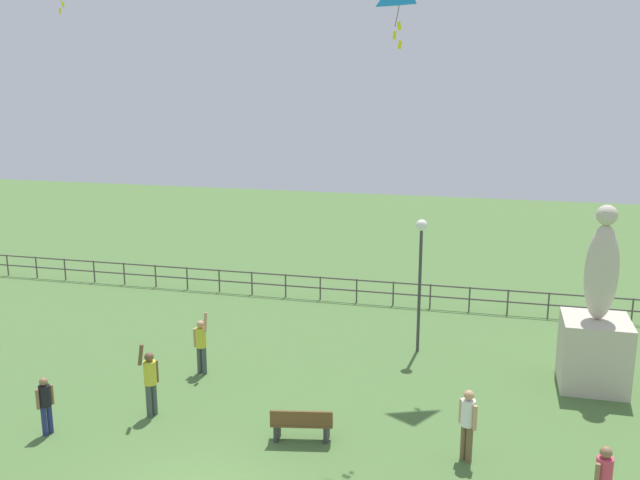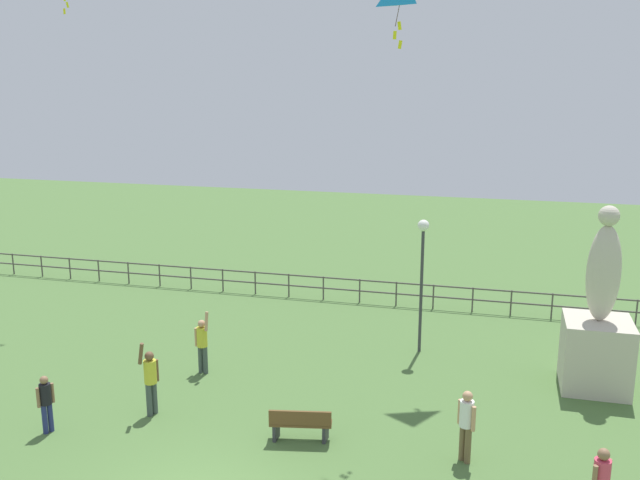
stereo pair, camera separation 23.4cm
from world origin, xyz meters
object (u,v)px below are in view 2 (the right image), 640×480
at_px(person_0, 150,378).
at_px(person_2, 466,421).
at_px(person_1, 202,342).
at_px(person_3, 46,400).
at_px(statue_monument, 598,335).
at_px(park_bench, 301,424).
at_px(lamppost, 422,257).

bearing_deg(person_0, person_2, -1.68).
relative_size(person_0, person_2, 1.18).
relative_size(person_1, person_2, 1.13).
bearing_deg(person_1, person_3, -117.72).
height_order(person_0, person_1, person_0).
bearing_deg(person_3, statue_monument, 24.86).
bearing_deg(person_2, statue_monument, 56.12).
bearing_deg(statue_monument, person_2, -123.88).
relative_size(park_bench, person_2, 0.90).
distance_m(statue_monument, person_1, 11.30).
xyz_separation_m(person_1, person_2, (7.81, -3.00, 0.02)).
distance_m(person_2, person_3, 10.14).
xyz_separation_m(statue_monument, person_3, (-13.36, -6.19, -0.73)).
relative_size(lamppost, person_2, 2.49).
bearing_deg(person_0, statue_monument, 22.47).
relative_size(lamppost, park_bench, 2.79).
bearing_deg(person_3, person_0, 36.48).
relative_size(statue_monument, park_bench, 3.38).
bearing_deg(statue_monument, person_0, -157.53).
xyz_separation_m(statue_monument, person_2, (-3.30, -4.92, -0.59)).
bearing_deg(person_0, person_1, 85.78).
distance_m(park_bench, person_0, 4.18).
bearing_deg(person_2, person_0, 178.32).
bearing_deg(person_0, lamppost, 44.32).
bearing_deg(lamppost, person_3, -137.45).
bearing_deg(person_0, park_bench, -4.65).
bearing_deg(park_bench, lamppost, 71.93).
xyz_separation_m(person_0, person_1, (0.20, 2.76, -0.05)).
distance_m(person_1, person_2, 8.37).
bearing_deg(statue_monument, person_3, -155.14).
height_order(lamppost, person_3, lamppost).
distance_m(lamppost, person_1, 7.21).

